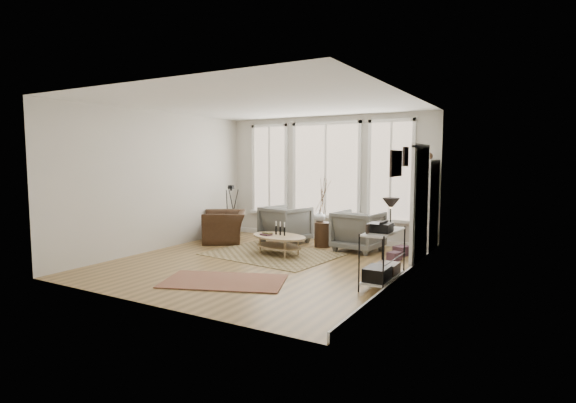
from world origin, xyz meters
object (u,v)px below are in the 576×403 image
Objects in this scene: armchair_right at (359,231)px; side_table at (323,214)px; low_shelf at (383,252)px; coffee_table at (279,240)px; bookcase at (426,207)px; accent_chair at (225,227)px; armchair_left at (286,224)px.

armchair_right is 0.89m from side_table.
low_shelf reaches higher than coffee_table.
coffee_table is at bearing -149.96° from bookcase.
accent_chair is (-1.82, 0.59, 0.05)m from coffee_table.
low_shelf is 2.71m from coffee_table.
low_shelf is 1.41× the size of armchair_right.
coffee_table is 1.46× the size of armchair_left.
armchair_left reaches higher than accent_chair.
low_shelf is at bearing -91.28° from bookcase.
bookcase is at bearing -160.45° from armchair_left.
low_shelf is 2.55m from armchair_right.
low_shelf is 0.87× the size of side_table.
armchair_left reaches higher than armchair_right.
armchair_left is at bearing 143.48° from low_shelf.
armchair_right is 0.62× the size of side_table.
armchair_left is at bearing 79.15° from accent_chair.
armchair_left is 0.87× the size of accent_chair.
low_shelf reaches higher than armchair_right.
coffee_table is 1.71m from armchair_right.
low_shelf is 3.06m from side_table.
low_shelf is at bearing 34.13° from accent_chair.
low_shelf is at bearing 125.01° from armchair_right.
armchair_left reaches higher than coffee_table.
bookcase is 3.01m from coffee_table.
armchair_right is at bearing -165.90° from armchair_left.
coffee_table is 1.48× the size of armchair_right.
accent_chair is (-2.22, -0.59, -0.37)m from side_table.
side_table is 1.38× the size of accent_chair.
accent_chair is at bearing 159.11° from low_shelf.
accent_chair is at bearing -165.01° from side_table.
armchair_left is 1.75m from armchair_right.
coffee_table is at bearing 37.01° from accent_chair.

